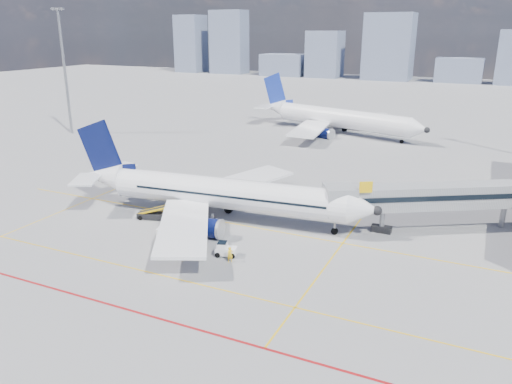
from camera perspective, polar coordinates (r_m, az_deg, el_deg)
ground at (r=51.74m, az=-7.80°, el=-6.40°), size 420.00×420.00×0.00m
apron_markings at (r=49.15m, az=-10.85°, el=-7.93°), size 90.00×35.12×0.01m
jet_bridge at (r=58.89m, az=21.40°, el=-0.54°), size 23.55×15.78×6.30m
floodlight_mast_nw at (r=113.67m, az=-21.05°, el=13.05°), size 3.20×0.61×25.45m
distant_skyline at (r=231.35m, az=18.39°, el=14.85°), size 250.59×15.34×30.30m
main_aircraft at (r=58.08m, az=-4.70°, el=-0.10°), size 37.33×32.48×10.96m
second_aircraft at (r=109.41m, az=9.03°, el=8.37°), size 40.64×34.68×12.17m
baggage_tug at (r=49.52m, az=-3.57°, el=-6.55°), size 2.29×1.75×1.43m
cargo_dolly at (r=51.39m, az=-8.99°, el=-5.12°), size 4.49×2.98×2.27m
belt_loader at (r=59.92m, az=-11.46°, el=-2.51°), size 5.57×2.62×2.24m
ramp_worker at (r=48.16m, az=-2.98°, el=-7.17°), size 0.65×0.66×1.54m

